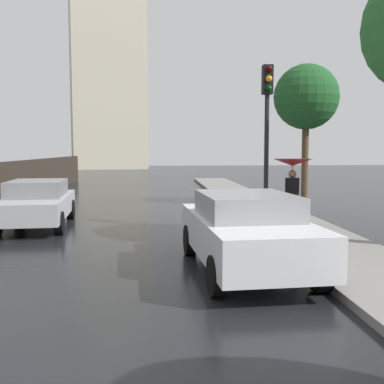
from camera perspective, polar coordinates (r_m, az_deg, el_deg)
The scene contains 6 objects.
car_silver_mid_road at distance 14.03m, azimuth -18.42°, elevation -1.24°, with size 2.03×4.37×1.32m.
car_white_far_ahead at distance 8.52m, azimuth 6.61°, elevation -4.68°, with size 2.10×4.39×1.42m.
pedestrian_with_umbrella_near at distance 12.19m, azimuth 12.17°, elevation 1.93°, with size 0.97×0.97×1.83m.
traffic_light at distance 12.52m, azimuth 9.18°, elevation 9.22°, with size 0.26×0.39×4.26m.
street_tree_mid at distance 18.74m, azimuth 13.81°, elevation 11.13°, with size 2.49×2.49×5.47m.
distant_tower at distance 57.53m, azimuth -10.50°, elevation 16.06°, with size 9.92×11.57×29.85m.
Camera 1 is at (1.34, -3.19, 2.22)m, focal length 43.59 mm.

